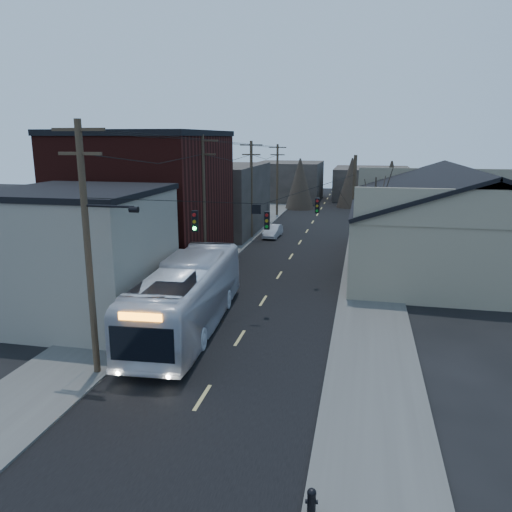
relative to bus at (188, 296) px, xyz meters
The scene contains 15 objects.
ground 9.33m from the bus, 71.28° to the right, with size 160.00×160.00×0.00m, color black.
road_surface 21.61m from the bus, 82.16° to the left, with size 9.00×110.00×0.02m, color black.
sidewalk_left 21.70m from the bus, 99.48° to the left, with size 4.00×110.00×0.12m, color #474744.
sidewalk_right 23.39m from the bus, 66.13° to the left, with size 4.00×110.00×0.12m, color #474744.
building_clapboard 6.30m from the bus, behind, with size 8.00×8.00×7.00m, color slate.
building_brick 13.72m from the bus, 121.94° to the left, with size 10.00×12.00×10.00m, color #330E0B.
building_left_far 28.16m from the bus, 103.50° to the left, with size 9.00×14.00×7.00m, color #2E2825.
warehouse 22.83m from the bus, 45.69° to the left, with size 16.16×20.60×7.73m.
building_far_left 56.42m from the bus, 93.11° to the left, with size 10.00×12.00×6.00m, color #2E2825.
building_far_right 62.13m from the bus, 80.80° to the left, with size 12.00×14.00×5.00m, color #2E2825.
bare_tree 14.85m from the bus, 50.20° to the left, with size 0.40×0.40×7.20m, color black.
utility_lines 15.79m from the bus, 90.65° to the left, with size 11.24×45.28×10.50m.
bus is the anchor object (origin of this frame).
parked_car 25.28m from the bus, 90.14° to the left, with size 1.34×3.83×1.26m, color #B7B8BF.
fire_hydrant 14.31m from the bus, 57.30° to the right, with size 0.35×0.25×0.73m.
Camera 1 is at (5.69, -14.65, 9.80)m, focal length 35.00 mm.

